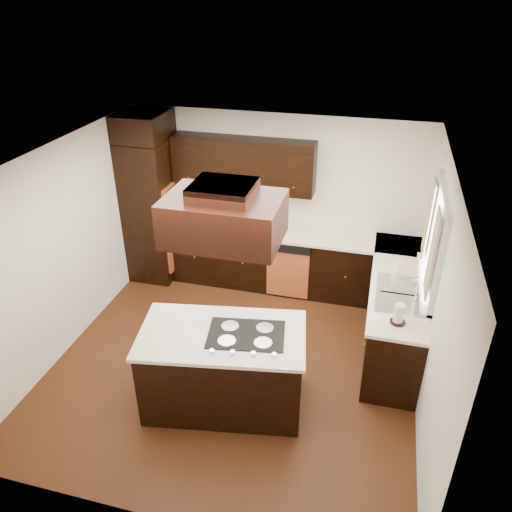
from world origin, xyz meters
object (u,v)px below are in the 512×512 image
island (223,370)px  range_hood (224,219)px  spice_rack (245,219)px  oven_column (152,210)px

island → range_hood: size_ratio=1.55×
range_hood → spice_rack: size_ratio=2.71×
oven_column → spice_rack: (1.42, 0.02, 0.02)m
oven_column → island: (1.84, -2.35, -0.62)m
island → spice_rack: (-0.42, 2.37, 0.64)m
island → spice_rack: bearing=90.6°
oven_column → range_hood: size_ratio=2.02×
range_hood → spice_rack: (-0.46, 2.28, -1.08)m
range_hood → spice_rack: bearing=101.3°
range_hood → spice_rack: 2.56m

